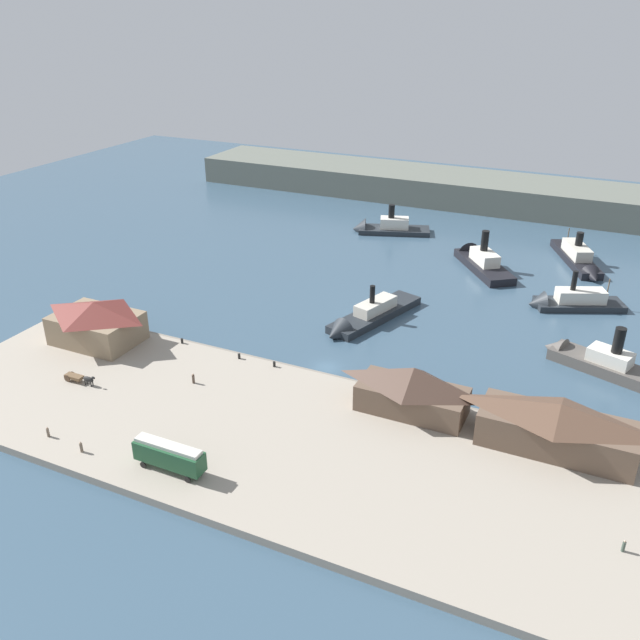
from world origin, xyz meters
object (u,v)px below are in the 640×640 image
object	(u,v)px
mooring_post_east	(182,341)
ferry_near_quay	(596,360)
mooring_post_center_west	(274,364)
ferry_shed_east_terminal	(557,426)
pedestrian_near_west_shed	(624,546)
ferry_mid_harbor	(479,260)
ferry_shed_customs_shed	(413,389)
pedestrian_near_east_shed	(48,432)
mooring_post_west	(239,356)
ferry_departing_north	(365,318)
ferry_shed_west_terminal	(96,322)
ferry_moored_east	(567,302)
ferry_approaching_east	(383,228)
pedestrian_walking_west	(81,447)
horse_cart	(80,378)
pedestrian_at_waters_edge	(193,379)
street_tram	(169,455)
ferry_moored_west	(579,260)

from	to	relation	value
mooring_post_east	ferry_near_quay	world-z (taller)	ferry_near_quay
mooring_post_center_west	ferry_shed_east_terminal	bearing A→B (deg)	-4.33
pedestrian_near_west_shed	ferry_mid_harbor	distance (m)	90.04
ferry_shed_customs_shed	pedestrian_near_east_shed	distance (m)	51.69
mooring_post_west	ferry_departing_north	xyz separation A→B (m)	(13.38, 23.91, -0.50)
ferry_shed_west_terminal	ferry_departing_north	bearing A→B (deg)	36.40
pedestrian_near_west_shed	pedestrian_near_east_shed	xyz separation A→B (m)	(-73.37, -10.85, 0.00)
ferry_moored_east	ferry_approaching_east	size ratio (longest dim) A/B	0.91
mooring_post_east	ferry_mid_harbor	bearing A→B (deg)	58.78
pedestrian_near_east_shed	mooring_post_east	size ratio (longest dim) A/B	1.72
pedestrian_walking_west	ferry_approaching_east	bearing A→B (deg)	88.45
mooring_post_center_west	ferry_moored_east	xyz separation A→B (m)	(40.83, 47.94, -0.39)
pedestrian_near_west_shed	ferry_moored_east	xyz separation A→B (m)	(-13.47, 67.53, -0.64)
horse_cart	pedestrian_at_waters_edge	distance (m)	17.99
mooring_post_center_west	ferry_moored_east	distance (m)	62.97
ferry_near_quay	street_tram	bearing A→B (deg)	-131.64
ferry_shed_customs_shed	pedestrian_walking_west	world-z (taller)	ferry_shed_customs_shed
pedestrian_walking_west	mooring_post_center_west	bearing A→B (deg)	68.30
pedestrian_at_waters_edge	ferry_moored_west	size ratio (longest dim) A/B	0.07
pedestrian_walking_west	pedestrian_at_waters_edge	bearing A→B (deg)	81.10
ferry_departing_north	ferry_approaching_east	bearing A→B (deg)	106.76
ferry_shed_customs_shed	mooring_post_east	bearing A→B (deg)	175.60
horse_cart	pedestrian_walking_west	world-z (taller)	horse_cart
pedestrian_walking_west	ferry_moored_west	size ratio (longest dim) A/B	0.06
horse_cart	pedestrian_near_east_shed	distance (m)	14.35
ferry_shed_east_terminal	mooring_post_east	size ratio (longest dim) A/B	22.92
pedestrian_near_east_shed	ferry_moored_east	xyz separation A→B (m)	(59.90, 78.38, -0.64)
ferry_shed_west_terminal	pedestrian_at_waters_edge	bearing A→B (deg)	-11.53
pedestrian_at_waters_edge	mooring_post_west	xyz separation A→B (m)	(2.39, 9.88, -0.33)
pedestrian_at_waters_edge	ferry_moored_west	world-z (taller)	ferry_moored_west
pedestrian_at_waters_edge	ferry_mid_harbor	xyz separation A→B (m)	(28.55, 73.43, -0.47)
ferry_moored_east	mooring_post_west	bearing A→B (deg)	-134.68
mooring_post_west	mooring_post_east	bearing A→B (deg)	177.58
mooring_post_east	ferry_approaching_east	size ratio (longest dim) A/B	0.04
mooring_post_west	ferry_mid_harbor	distance (m)	68.73
ferry_departing_north	ferry_near_quay	bearing A→B (deg)	0.45
ferry_approaching_east	horse_cart	bearing A→B (deg)	-99.53
pedestrian_near_east_shed	street_tram	bearing A→B (deg)	3.72
mooring_post_center_west	ferry_mid_harbor	world-z (taller)	ferry_mid_harbor
ferry_shed_customs_shed	pedestrian_near_west_shed	distance (m)	34.18
mooring_post_east	street_tram	bearing A→B (deg)	-56.64
ferry_near_quay	ferry_moored_west	xyz separation A→B (m)	(-7.51, 49.25, 0.01)
ferry_mid_harbor	ferry_approaching_east	distance (m)	32.12
mooring_post_east	ferry_near_quay	distance (m)	70.90
ferry_shed_east_terminal	horse_cart	distance (m)	71.72
ferry_shed_customs_shed	ferry_mid_harbor	world-z (taller)	ferry_mid_harbor
ferry_shed_east_terminal	street_tram	xyz separation A→B (m)	(-44.16, -25.76, -1.17)
horse_cart	pedestrian_at_waters_edge	size ratio (longest dim) A/B	3.47
pedestrian_at_waters_edge	ferry_shed_customs_shed	bearing A→B (deg)	11.82
pedestrian_walking_west	ferry_approaching_east	xyz separation A→B (m)	(2.93, 108.53, -0.72)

